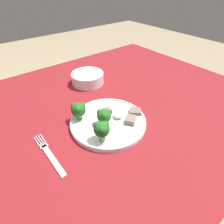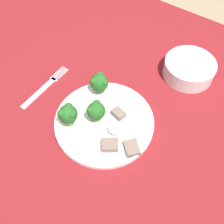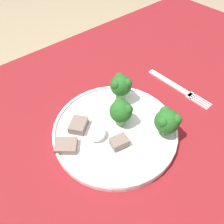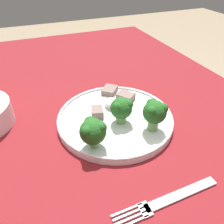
# 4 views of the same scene
# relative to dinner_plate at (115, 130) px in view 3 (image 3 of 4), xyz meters

# --- Properties ---
(table) EXTENTS (1.39, 0.97, 0.77)m
(table) POSITION_rel_dinner_plate_xyz_m (-0.01, 0.09, -0.10)
(table) COLOR maroon
(table) RESTS_ON ground_plane
(dinner_plate) EXTENTS (0.26, 0.26, 0.02)m
(dinner_plate) POSITION_rel_dinner_plate_xyz_m (0.00, 0.00, 0.00)
(dinner_plate) COLOR white
(dinner_plate) RESTS_ON table
(fork) EXTENTS (0.02, 0.18, 0.00)m
(fork) POSITION_rel_dinner_plate_xyz_m (-0.21, -0.00, -0.01)
(fork) COLOR silver
(fork) RESTS_ON table
(broccoli_floret_near_rim_left) EXTENTS (0.05, 0.05, 0.07)m
(broccoli_floret_near_rim_left) POSITION_rel_dinner_plate_xyz_m (-0.07, -0.06, 0.05)
(broccoli_floret_near_rim_left) COLOR #709E56
(broccoli_floret_near_rim_left) RESTS_ON dinner_plate
(broccoli_floret_center_left) EXTENTS (0.05, 0.05, 0.06)m
(broccoli_floret_center_left) POSITION_rel_dinner_plate_xyz_m (-0.02, -0.01, 0.04)
(broccoli_floret_center_left) COLOR #709E56
(broccoli_floret_center_left) RESTS_ON dinner_plate
(broccoli_floret_back_left) EXTENTS (0.05, 0.05, 0.06)m
(broccoli_floret_back_left) POSITION_rel_dinner_plate_xyz_m (-0.07, 0.07, 0.04)
(broccoli_floret_back_left) COLOR #709E56
(broccoli_floret_back_left) RESTS_ON dinner_plate
(meat_slice_front_slice) EXTENTS (0.05, 0.05, 0.01)m
(meat_slice_front_slice) POSITION_rel_dinner_plate_xyz_m (0.10, -0.03, 0.01)
(meat_slice_front_slice) COLOR #756056
(meat_slice_front_slice) RESTS_ON dinner_plate
(meat_slice_middle_slice) EXTENTS (0.04, 0.03, 0.02)m
(meat_slice_middle_slice) POSITION_rel_dinner_plate_xyz_m (0.02, 0.04, 0.01)
(meat_slice_middle_slice) COLOR #756056
(meat_slice_middle_slice) RESTS_ON dinner_plate
(meat_slice_rear_slice) EXTENTS (0.05, 0.05, 0.02)m
(meat_slice_rear_slice) POSITION_rel_dinner_plate_xyz_m (0.06, -0.05, 0.01)
(meat_slice_rear_slice) COLOR #756056
(meat_slice_rear_slice) RESTS_ON dinner_plate
(sauce_dollop) EXTENTS (0.04, 0.03, 0.02)m
(sauce_dollop) POSITION_rel_dinner_plate_xyz_m (0.04, -0.01, 0.01)
(sauce_dollop) COLOR white
(sauce_dollop) RESTS_ON dinner_plate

